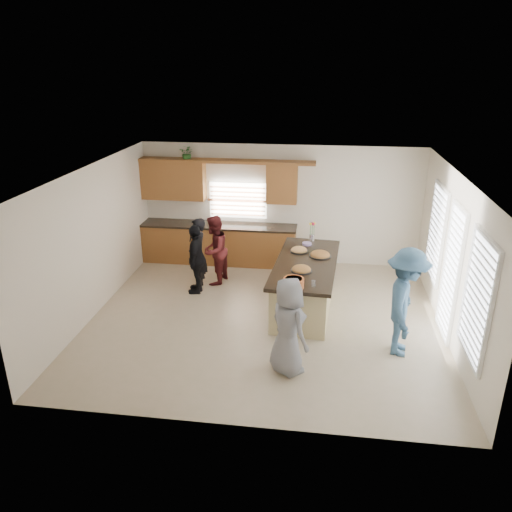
# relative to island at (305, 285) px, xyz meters

# --- Properties ---
(floor) EXTENTS (6.50, 6.50, 0.00)m
(floor) POSITION_rel_island_xyz_m (-0.73, -0.62, -0.45)
(floor) COLOR tan
(floor) RESTS_ON ground
(room_shell) EXTENTS (6.52, 6.02, 2.81)m
(room_shell) POSITION_rel_island_xyz_m (-0.73, -0.62, 1.45)
(room_shell) COLOR silver
(room_shell) RESTS_ON ground
(back_cabinetry) EXTENTS (4.08, 0.66, 2.46)m
(back_cabinetry) POSITION_rel_island_xyz_m (-2.19, 2.12, 0.46)
(back_cabinetry) COLOR olive
(back_cabinetry) RESTS_ON ground
(right_wall_glazing) EXTENTS (0.06, 4.00, 2.25)m
(right_wall_glazing) POSITION_rel_island_xyz_m (2.49, -0.75, 0.89)
(right_wall_glazing) COLOR white
(right_wall_glazing) RESTS_ON ground
(island) EXTENTS (1.34, 2.77, 0.95)m
(island) POSITION_rel_island_xyz_m (0.00, 0.00, 0.00)
(island) COLOR tan
(island) RESTS_ON ground
(platter_front) EXTENTS (0.39, 0.39, 0.16)m
(platter_front) POSITION_rel_island_xyz_m (-0.07, -0.46, 0.52)
(platter_front) COLOR black
(platter_front) RESTS_ON island
(platter_mid) EXTENTS (0.43, 0.43, 0.18)m
(platter_mid) POSITION_rel_island_xyz_m (0.26, 0.33, 0.53)
(platter_mid) COLOR black
(platter_mid) RESTS_ON island
(platter_back) EXTENTS (0.37, 0.37, 0.15)m
(platter_back) POSITION_rel_island_xyz_m (-0.16, 0.54, 0.52)
(platter_back) COLOR black
(platter_back) RESTS_ON island
(salad_bowl) EXTENTS (0.36, 0.36, 0.17)m
(salad_bowl) POSITION_rel_island_xyz_m (-0.16, -1.18, 0.59)
(salad_bowl) COLOR #C45823
(salad_bowl) RESTS_ON island
(clear_cup) EXTENTS (0.07, 0.07, 0.11)m
(clear_cup) POSITION_rel_island_xyz_m (0.17, -1.10, 0.55)
(clear_cup) COLOR white
(clear_cup) RESTS_ON island
(plate_stack) EXTENTS (0.20, 0.20, 0.04)m
(plate_stack) POSITION_rel_island_xyz_m (-0.02, 0.96, 0.52)
(plate_stack) COLOR #AB8CCC
(plate_stack) RESTS_ON island
(flower_vase) EXTENTS (0.14, 0.14, 0.41)m
(flower_vase) POSITION_rel_island_xyz_m (0.07, 1.25, 0.72)
(flower_vase) COLOR silver
(flower_vase) RESTS_ON island
(potted_plant) EXTENTS (0.38, 0.35, 0.36)m
(potted_plant) POSITION_rel_island_xyz_m (-2.86, 2.20, 2.13)
(potted_plant) COLOR #347F33
(potted_plant) RESTS_ON back_cabinetry
(woman_left_back) EXTENTS (0.50, 0.64, 1.56)m
(woman_left_back) POSITION_rel_island_xyz_m (-2.27, 0.52, 0.33)
(woman_left_back) COLOR black
(woman_left_back) RESTS_ON ground
(woman_left_mid) EXTENTS (0.72, 0.85, 1.52)m
(woman_left_mid) POSITION_rel_island_xyz_m (-2.00, 0.87, 0.31)
(woman_left_mid) COLOR maroon
(woman_left_mid) RESTS_ON ground
(woman_left_front) EXTENTS (0.41, 0.88, 1.47)m
(woman_left_front) POSITION_rel_island_xyz_m (-2.27, 0.38, 0.28)
(woman_left_front) COLOR black
(woman_left_front) RESTS_ON ground
(woman_right_back) EXTENTS (0.88, 1.29, 1.84)m
(woman_right_back) POSITION_rel_island_xyz_m (1.66, -1.45, 0.47)
(woman_right_back) COLOR #395E7C
(woman_right_back) RESTS_ON ground
(woman_right_front) EXTENTS (0.88, 0.91, 1.58)m
(woman_right_front) POSITION_rel_island_xyz_m (-0.17, -2.25, 0.34)
(woman_right_front) COLOR slate
(woman_right_front) RESTS_ON ground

